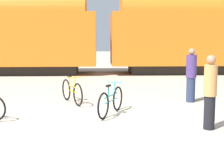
# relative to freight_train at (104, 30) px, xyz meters

# --- Properties ---
(ground_plane) EXTENTS (80.00, 80.00, 0.00)m
(ground_plane) POSITION_rel_freight_train_xyz_m (0.00, -11.15, -2.57)
(ground_plane) COLOR #B2A893
(freight_train) EXTENTS (58.60, 2.89, 4.92)m
(freight_train) POSITION_rel_freight_train_xyz_m (0.00, 0.00, 0.00)
(freight_train) COLOR black
(freight_train) RESTS_ON ground_plane
(rail_near) EXTENTS (70.60, 0.07, 0.01)m
(rail_near) POSITION_rel_freight_train_xyz_m (0.00, -0.72, -2.56)
(rail_near) COLOR #4C4238
(rail_near) RESTS_ON ground_plane
(rail_far) EXTENTS (70.60, 0.07, 0.01)m
(rail_far) POSITION_rel_freight_train_xyz_m (0.00, 0.72, -2.56)
(rail_far) COLOR #4C4238
(rail_far) RESTS_ON ground_plane
(bicycle_teal) EXTENTS (0.78, 1.65, 0.89)m
(bicycle_teal) POSITION_rel_freight_train_xyz_m (0.04, -9.94, -2.19)
(bicycle_teal) COLOR black
(bicycle_teal) RESTS_ON ground_plane
(bicycle_yellow) EXTENTS (0.82, 1.62, 0.91)m
(bicycle_yellow) POSITION_rel_freight_train_xyz_m (-1.19, -8.34, -2.18)
(bicycle_yellow) COLOR black
(bicycle_yellow) RESTS_ON ground_plane
(person_in_tan) EXTENTS (0.30, 0.30, 1.75)m
(person_in_tan) POSITION_rel_freight_train_xyz_m (2.29, -11.43, -1.68)
(person_in_tan) COLOR black
(person_in_tan) RESTS_ON ground_plane
(person_in_purple) EXTENTS (0.34, 0.34, 1.79)m
(person_in_purple) POSITION_rel_freight_train_xyz_m (2.77, -8.33, -1.67)
(person_in_purple) COLOR #283351
(person_in_purple) RESTS_ON ground_plane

